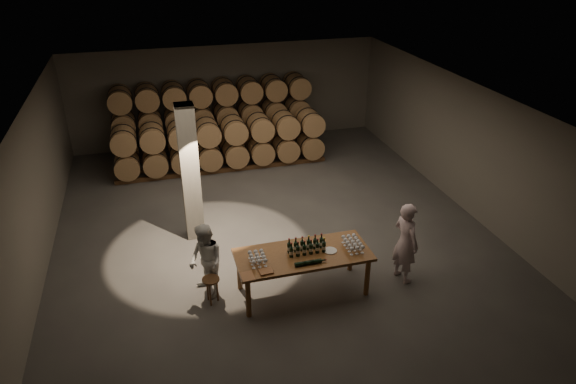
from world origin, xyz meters
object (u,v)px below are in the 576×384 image
object	(u,v)px
person_woman	(206,262)
notebook_near	(266,271)
bottle_cluster	(307,247)
person_man	(406,242)
plate	(330,251)
stool	(211,283)
tasting_table	(303,258)

from	to	relation	value
person_woman	notebook_near	bearing A→B (deg)	29.24
bottle_cluster	person_man	bearing A→B (deg)	-4.78
plate	person_man	xyz separation A→B (m)	(1.57, -0.08, -0.03)
bottle_cluster	person_man	size ratio (longest dim) A/B	0.42
stool	tasting_table	bearing A→B (deg)	-4.91
notebook_near	person_woman	bearing A→B (deg)	137.13
bottle_cluster	notebook_near	bearing A→B (deg)	-155.35
notebook_near	person_man	xyz separation A→B (m)	(2.92, 0.25, -0.04)
person_woman	person_man	bearing A→B (deg)	60.34
bottle_cluster	notebook_near	size ratio (longest dim) A/B	3.01
tasting_table	plate	distance (m)	0.55
stool	person_man	bearing A→B (deg)	-4.32
bottle_cluster	plate	xyz separation A→B (m)	(0.45, -0.09, -0.10)
tasting_table	person_man	bearing A→B (deg)	-3.82
tasting_table	notebook_near	size ratio (longest dim) A/B	10.74
bottle_cluster	notebook_near	distance (m)	1.00
plate	person_woman	distance (m)	2.40
person_man	person_woman	xyz separation A→B (m)	(-3.91, 0.56, -0.10)
tasting_table	stool	xyz separation A→B (m)	(-1.78, 0.15, -0.34)
stool	person_woman	distance (m)	0.42
bottle_cluster	stool	bearing A→B (deg)	176.19
tasting_table	person_man	xyz separation A→B (m)	(2.10, -0.14, 0.08)
plate	stool	distance (m)	2.36
notebook_near	stool	xyz separation A→B (m)	(-0.95, 0.54, -0.46)
bottle_cluster	person_man	world-z (taller)	person_man
person_man	person_woman	world-z (taller)	person_man
bottle_cluster	stool	distance (m)	1.94
person_man	stool	bearing A→B (deg)	71.38
person_woman	tasting_table	bearing A→B (deg)	55.39
plate	notebook_near	distance (m)	1.40
plate	person_woman	world-z (taller)	person_woman
bottle_cluster	plate	distance (m)	0.47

